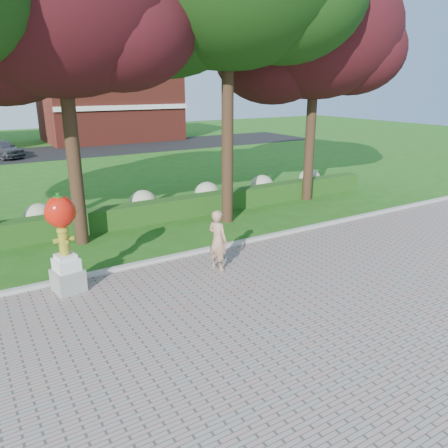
# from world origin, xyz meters

# --- Properties ---
(ground) EXTENTS (100.00, 100.00, 0.00)m
(ground) POSITION_xyz_m (0.00, 0.00, 0.00)
(ground) COLOR #255615
(ground) RESTS_ON ground
(walkway) EXTENTS (40.00, 14.00, 0.04)m
(walkway) POSITION_xyz_m (0.00, -4.00, 0.02)
(walkway) COLOR gray
(walkway) RESTS_ON ground
(curb) EXTENTS (40.00, 0.18, 0.15)m
(curb) POSITION_xyz_m (0.00, 3.00, 0.07)
(curb) COLOR #ADADA5
(curb) RESTS_ON ground
(lawn_hedge) EXTENTS (24.00, 0.70, 0.80)m
(lawn_hedge) POSITION_xyz_m (0.00, 7.00, 0.40)
(lawn_hedge) COLOR #1B4614
(lawn_hedge) RESTS_ON ground
(hydrangea_row) EXTENTS (20.10, 1.10, 0.99)m
(hydrangea_row) POSITION_xyz_m (0.57, 8.00, 0.55)
(hydrangea_row) COLOR tan
(hydrangea_row) RESTS_ON ground
(street) EXTENTS (50.00, 8.00, 0.02)m
(street) POSITION_xyz_m (0.00, 28.00, 0.01)
(street) COLOR black
(street) RESTS_ON ground
(building_right) EXTENTS (12.00, 8.00, 6.40)m
(building_right) POSITION_xyz_m (8.00, 34.00, 3.20)
(building_right) COLOR maroon
(building_right) RESTS_ON ground
(tree_mid_left) EXTENTS (8.25, 7.04, 10.69)m
(tree_mid_left) POSITION_xyz_m (-2.10, 6.08, 7.30)
(tree_mid_left) COLOR black
(tree_mid_left) RESTS_ON ground
(tree_far_right) EXTENTS (7.88, 6.72, 10.21)m
(tree_far_right) POSITION_xyz_m (8.40, 6.58, 6.97)
(tree_far_right) COLOR black
(tree_far_right) RESTS_ON ground
(hydrant_sculpture) EXTENTS (0.82, 0.82, 2.60)m
(hydrant_sculpture) POSITION_xyz_m (-3.24, 2.43, 1.42)
(hydrant_sculpture) COLOR gray
(hydrant_sculpture) RESTS_ON walkway
(woman) EXTENTS (0.59, 0.74, 1.77)m
(woman) POSITION_xyz_m (0.75, 1.58, 0.93)
(woman) COLOR tan
(woman) RESTS_ON walkway
(parked_car) EXTENTS (3.14, 4.30, 1.36)m
(parked_car) POSITION_xyz_m (-2.42, 27.12, 0.70)
(parked_car) COLOR #3B3D43
(parked_car) RESTS_ON street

